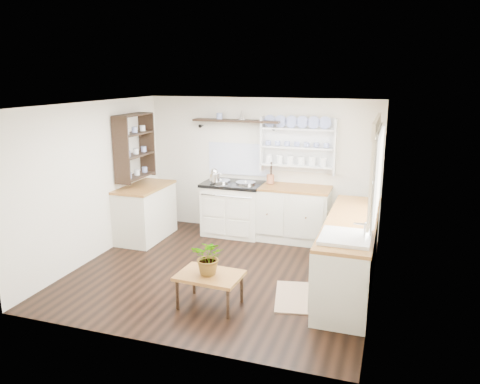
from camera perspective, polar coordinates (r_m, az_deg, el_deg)
name	(u,v)px	position (r m, az deg, el deg)	size (l,w,h in m)	color
floor	(223,272)	(6.61, -2.11, -9.67)	(4.00, 3.80, 0.01)	black
wall_back	(261,166)	(8.00, 2.58, 3.18)	(4.00, 0.02, 2.30)	silver
wall_right	(378,204)	(5.86, 16.43, -1.47)	(0.02, 3.80, 2.30)	silver
wall_left	(94,181)	(7.17, -17.34, 1.26)	(0.02, 3.80, 2.30)	silver
ceiling	(221,104)	(6.06, -2.31, 10.63)	(4.00, 3.80, 0.01)	white
window	(376,168)	(5.92, 16.27, 2.81)	(0.08, 1.55, 1.22)	white
aga_cooker	(233,208)	(7.97, -0.85, -1.95)	(1.01, 0.70, 0.93)	#EDE5CE
back_cabinets	(291,213)	(7.74, 6.19, -2.52)	(1.27, 0.63, 0.90)	beige
right_cabinets	(350,252)	(6.19, 13.23, -7.18)	(0.62, 2.43, 0.90)	beige
belfast_sink	(345,247)	(5.37, 12.66, -6.60)	(0.55, 0.60, 0.45)	white
left_cabinets	(146,212)	(7.92, -11.44, -2.36)	(0.62, 1.13, 0.90)	beige
plate_rack	(299,145)	(7.75, 7.19, 5.76)	(1.20, 0.22, 0.90)	white
high_shelf	(236,121)	(7.90, -0.43, 8.61)	(1.50, 0.29, 0.16)	black
left_shelving	(134,146)	(7.75, -12.74, 5.49)	(0.28, 0.80, 1.05)	black
kettle	(215,175)	(7.82, -3.09, 2.07)	(0.18, 0.18, 0.22)	silver
utensil_crock	(270,179)	(7.77, 3.73, 1.58)	(0.13, 0.13, 0.15)	#9A5938
center_table	(210,278)	(5.58, -3.71, -10.38)	(0.77, 0.57, 0.40)	brown
potted_plant	(209,257)	(5.48, -3.75, -7.89)	(0.39, 0.34, 0.43)	#3F7233
floor_rug	(298,297)	(5.94, 7.10, -12.60)	(0.55, 0.85, 0.02)	#88714F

